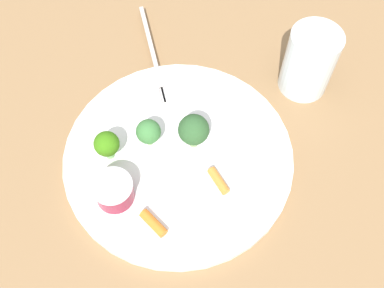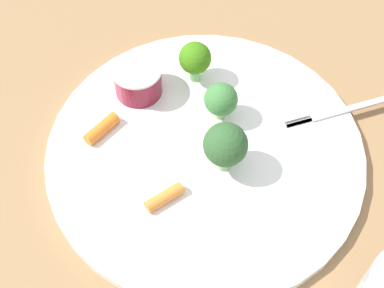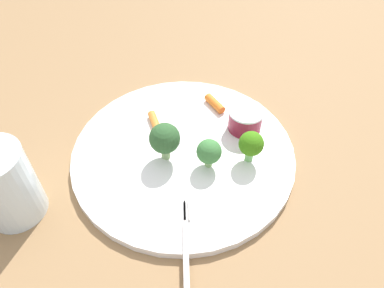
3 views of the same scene
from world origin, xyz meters
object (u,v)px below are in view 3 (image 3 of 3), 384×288
(broccoli_floret_0, at_px, (164,139))
(carrot_stick_0, at_px, (215,103))
(sauce_cup, at_px, (245,119))
(broccoli_floret_2, at_px, (209,152))
(drinking_glass, at_px, (4,185))
(plate, at_px, (183,153))
(fork, at_px, (187,276))
(carrot_stick_1, at_px, (154,122))
(broccoli_floret_1, at_px, (251,144))

(broccoli_floret_0, height_order, carrot_stick_0, broccoli_floret_0)
(sauce_cup, distance_m, broccoli_floret_2, 0.09)
(sauce_cup, bearing_deg, drinking_glass, -67.81)
(plate, bearing_deg, fork, 0.22)
(plate, relative_size, drinking_glass, 3.04)
(carrot_stick_0, distance_m, fork, 0.28)
(broccoli_floret_0, bearing_deg, carrot_stick_1, -164.60)
(broccoli_floret_2, xyz_separation_m, carrot_stick_0, (-0.12, 0.02, -0.02))
(carrot_stick_0, distance_m, carrot_stick_1, 0.10)
(broccoli_floret_2, bearing_deg, broccoli_floret_0, -106.24)
(plate, height_order, broccoli_floret_2, broccoli_floret_2)
(broccoli_floret_0, xyz_separation_m, carrot_stick_0, (-0.10, 0.08, -0.03))
(broccoli_floret_2, distance_m, carrot_stick_1, 0.11)
(broccoli_floret_1, distance_m, fork, 0.19)
(broccoli_floret_1, bearing_deg, broccoli_floret_0, -94.33)
(broccoli_floret_1, distance_m, broccoli_floret_2, 0.06)
(fork, distance_m, drinking_glass, 0.24)
(broccoli_floret_2, xyz_separation_m, fork, (0.15, -0.03, -0.03))
(broccoli_floret_0, bearing_deg, fork, 8.19)
(drinking_glass, bearing_deg, broccoli_floret_1, 101.66)
(carrot_stick_1, xyz_separation_m, drinking_glass, (0.14, -0.17, 0.03))
(broccoli_floret_2, height_order, drinking_glass, drinking_glass)
(broccoli_floret_1, height_order, drinking_glass, drinking_glass)
(carrot_stick_1, height_order, fork, carrot_stick_1)
(carrot_stick_1, xyz_separation_m, fork, (0.24, 0.04, -0.00))
(plate, relative_size, carrot_stick_0, 7.92)
(fork, height_order, drinking_glass, drinking_glass)
(broccoli_floret_0, relative_size, broccoli_floret_2, 1.31)
(sauce_cup, relative_size, broccoli_floret_0, 0.89)
(sauce_cup, height_order, broccoli_floret_0, broccoli_floret_0)
(broccoli_floret_1, bearing_deg, carrot_stick_1, -119.04)
(fork, bearing_deg, broccoli_floret_1, 151.21)
(plate, distance_m, drinking_glass, 0.23)
(broccoli_floret_1, height_order, carrot_stick_0, broccoli_floret_1)
(plate, distance_m, broccoli_floret_0, 0.05)
(carrot_stick_1, bearing_deg, plate, 37.67)
(broccoli_floret_0, distance_m, carrot_stick_0, 0.13)
(broccoli_floret_2, height_order, fork, broccoli_floret_2)
(sauce_cup, xyz_separation_m, carrot_stick_1, (-0.01, -0.13, -0.01))
(sauce_cup, relative_size, drinking_glass, 0.50)
(carrot_stick_0, height_order, carrot_stick_1, same)
(carrot_stick_0, bearing_deg, sauce_cup, 39.51)
(broccoli_floret_2, bearing_deg, plate, -128.92)
(sauce_cup, bearing_deg, plate, -65.37)
(carrot_stick_1, bearing_deg, broccoli_floret_0, 15.40)
(sauce_cup, distance_m, broccoli_floret_1, 0.06)
(carrot_stick_1, distance_m, fork, 0.24)
(sauce_cup, distance_m, carrot_stick_0, 0.06)
(broccoli_floret_2, relative_size, drinking_glass, 0.43)
(broccoli_floret_2, relative_size, fork, 0.22)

